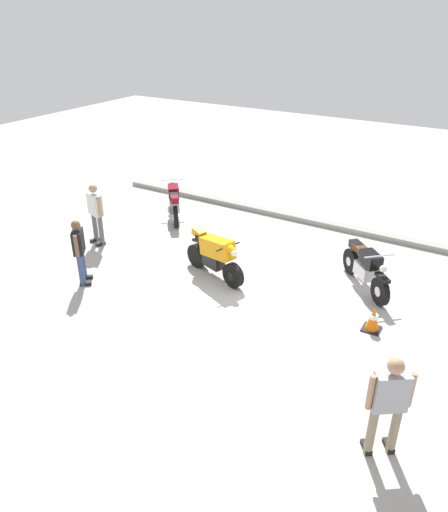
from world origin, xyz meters
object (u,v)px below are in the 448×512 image
Objects in this scene: motorcycle_orange_sportbike at (215,254)px; motorcycle_maroon_cruiser at (174,202)px; person_in_gray_shirt at (389,401)px; motorcycle_black_cruiser at (366,268)px; traffic_cone at (373,319)px; person_in_black_shirt at (79,248)px; person_in_white_shirt at (96,210)px.

motorcycle_maroon_cruiser is at bearing 159.48° from motorcycle_orange_sportbike.
person_in_gray_shirt reaches higher than motorcycle_orange_sportbike.
motorcycle_black_cruiser is (3.26, 1.33, -0.07)m from motorcycle_orange_sportbike.
motorcycle_maroon_cruiser is 3.20× the size of traffic_cone.
motorcycle_maroon_cruiser is 0.98× the size of person_in_gray_shirt.
motorcycle_maroon_cruiser is 7.46m from traffic_cone.
motorcycle_maroon_cruiser is 1.06× the size of person_in_black_shirt.
person_in_gray_shirt reaches higher than person_in_black_shirt.
motorcycle_black_cruiser is 6.40m from motorcycle_maroon_cruiser.
person_in_black_shirt reaches higher than motorcycle_maroon_cruiser.
person_in_black_shirt is at bearing 51.25° from person_in_white_shirt.
person_in_gray_shirt is at bearing 86.86° from person_in_white_shirt.
person_in_black_shirt reaches higher than traffic_cone.
motorcycle_orange_sportbike is at bearing 20.56° from person_in_gray_shirt.
person_in_black_shirt is 3.01× the size of traffic_cone.
motorcycle_orange_sportbike is at bearing -168.54° from motorcycle_maroon_cruiser.
motorcycle_black_cruiser is 1.72m from traffic_cone.
traffic_cone is at bearing -150.64° from motorcycle_maroon_cruiser.
motorcycle_black_cruiser is at bearing 41.02° from motorcycle_orange_sportbike.
motorcycle_orange_sportbike is 1.19× the size of motorcycle_black_cruiser.
motorcycle_black_cruiser is 6.63m from person_in_black_shirt.
traffic_cone is (3.91, -0.24, -0.33)m from motorcycle_orange_sportbike.
motorcycle_maroon_cruiser is at bearing 18.28° from person_in_gray_shirt.
motorcycle_orange_sportbike is 1.13× the size of motorcycle_maroon_cruiser.
person_in_black_shirt is at bearing 43.69° from person_in_gray_shirt.
person_in_gray_shirt is 7.53m from person_in_black_shirt.
motorcycle_black_cruiser and motorcycle_maroon_cruiser have the same top height.
motorcycle_maroon_cruiser is at bearing -143.74° from motorcycle_black_cruiser.
person_in_gray_shirt reaches higher than person_in_white_shirt.
person_in_gray_shirt is (4.88, -3.24, 0.41)m from motorcycle_orange_sportbike.
person_in_gray_shirt is at bearing -14.83° from motorcycle_orange_sportbike.
motorcycle_maroon_cruiser is (-3.03, 2.48, -0.07)m from motorcycle_orange_sportbike.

